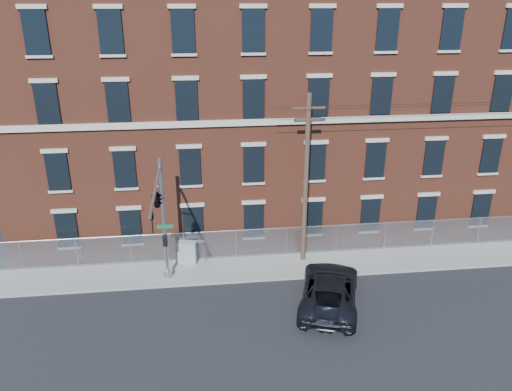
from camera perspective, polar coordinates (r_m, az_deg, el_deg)
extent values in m
plane|color=black|center=(25.46, 3.48, -13.89)|extent=(140.00, 140.00, 0.00)
cube|color=gray|center=(33.35, 22.77, -6.33)|extent=(65.00, 3.00, 0.12)
cube|color=brown|center=(38.43, 18.16, 10.53)|extent=(55.00, 14.00, 16.00)
cube|color=#ADA490|center=(32.20, 23.31, 8.36)|extent=(55.00, 0.18, 0.35)
cube|color=black|center=(31.07, -20.91, -3.72)|extent=(1.20, 0.10, 2.20)
cube|color=black|center=(29.78, -21.84, 2.55)|extent=(1.20, 0.10, 2.20)
cube|color=black|center=(28.85, -22.90, 9.68)|extent=(1.20, 0.10, 2.20)
cube|color=black|center=(28.41, -24.00, 16.75)|extent=(1.20, 0.10, 2.20)
cube|color=black|center=(30.34, -14.19, -3.51)|extent=(1.20, 0.10, 2.20)
cube|color=black|center=(29.02, -14.84, 2.93)|extent=(1.20, 0.10, 2.20)
cube|color=black|center=(28.06, -15.60, 10.28)|extent=(1.20, 0.10, 2.20)
cube|color=black|center=(27.61, -16.38, 17.60)|extent=(1.20, 0.10, 2.20)
cube|color=black|center=(30.04, -7.24, -3.24)|extent=(1.20, 0.10, 2.20)
cube|color=black|center=(28.71, -7.58, 3.28)|extent=(1.20, 0.10, 2.20)
cube|color=black|center=(27.75, -7.98, 10.74)|extent=(1.20, 0.10, 2.20)
cube|color=black|center=(27.29, -8.39, 18.17)|extent=(1.20, 0.10, 2.20)
cube|color=black|center=(30.20, -0.27, -2.91)|extent=(1.20, 0.10, 2.20)
cube|color=black|center=(28.87, -0.28, 3.58)|extent=(1.20, 0.10, 2.20)
cube|color=black|center=(27.91, -0.30, 11.01)|extent=(1.20, 0.10, 2.20)
cube|color=black|center=(27.46, -0.31, 18.41)|extent=(1.20, 0.10, 2.20)
cube|color=black|center=(30.79, 6.53, -2.56)|extent=(1.20, 0.10, 2.20)
cube|color=black|center=(29.49, 6.83, 3.82)|extent=(1.20, 0.10, 2.20)
cube|color=black|center=(28.55, 7.18, 11.09)|extent=(1.20, 0.10, 2.20)
cube|color=black|center=(28.11, 7.54, 18.31)|extent=(1.20, 0.10, 2.20)
cube|color=black|center=(31.79, 12.99, -2.19)|extent=(1.20, 0.10, 2.20)
cube|color=black|center=(30.54, 13.56, 3.99)|extent=(1.20, 0.10, 2.20)
cube|color=black|center=(29.63, 14.21, 11.00)|extent=(1.20, 0.10, 2.20)
cube|color=black|center=(29.20, 14.89, 17.93)|extent=(1.20, 0.10, 2.20)
cube|color=black|center=(33.17, 18.98, -1.82)|extent=(1.20, 0.10, 2.20)
cube|color=black|center=(31.97, 19.76, 4.10)|extent=(1.20, 0.10, 2.20)
cube|color=black|center=(31.11, 20.66, 10.77)|extent=(1.20, 0.10, 2.20)
cube|color=black|center=(30.70, 21.59, 17.34)|extent=(1.20, 0.10, 2.20)
cube|color=black|center=(34.89, 24.43, -1.47)|extent=(1.20, 0.10, 2.20)
cube|color=black|center=(33.75, 25.37, 4.16)|extent=(1.20, 0.10, 2.20)
cube|color=black|center=(32.93, 26.45, 10.45)|extent=(1.20, 0.10, 2.20)
cube|color=#A5A8AD|center=(33.95, 21.98, -3.89)|extent=(59.00, 0.02, 1.80)
cylinder|color=#9EA0A5|center=(33.59, 22.20, -2.51)|extent=(59.00, 0.04, 0.04)
cylinder|color=#9EA0A5|center=(31.77, -25.38, -6.26)|extent=(0.06, 0.06, 1.85)
cylinder|color=#9EA0A5|center=(30.88, -19.90, -6.18)|extent=(0.06, 0.06, 1.85)
cylinder|color=#9EA0A5|center=(30.29, -14.15, -6.04)|extent=(0.06, 0.06, 1.85)
cylinder|color=#9EA0A5|center=(30.01, -8.25, -5.84)|extent=(0.06, 0.06, 1.85)
cylinder|color=#9EA0A5|center=(30.05, -2.30, -5.57)|extent=(0.06, 0.06, 1.85)
cylinder|color=#9EA0A5|center=(30.41, 3.57, -5.25)|extent=(0.06, 0.06, 1.85)
cylinder|color=#9EA0A5|center=(31.07, 9.24, -4.88)|extent=(0.06, 0.06, 1.85)
cylinder|color=#9EA0A5|center=(32.03, 14.61, -4.49)|extent=(0.06, 0.06, 1.85)
cylinder|color=#9EA0A5|center=(33.25, 19.62, -4.09)|extent=(0.06, 0.06, 1.85)
cylinder|color=#9EA0A5|center=(34.70, 24.25, -3.69)|extent=(0.06, 0.06, 1.85)
cylinder|color=#9EA0A5|center=(27.31, -10.53, -2.83)|extent=(0.22, 0.22, 7.00)
cylinder|color=#9EA0A5|center=(28.83, -10.08, -8.80)|extent=(0.50, 0.50, 0.40)
cylinder|color=#9EA0A5|center=(23.13, -11.48, 0.80)|extent=(0.14, 6.50, 0.14)
cylinder|color=#9EA0A5|center=(25.39, -11.00, 0.35)|extent=(0.08, 2.18, 1.56)
cube|color=#0C592D|center=(27.29, -10.40, -3.53)|extent=(0.90, 0.03, 0.22)
cube|color=black|center=(27.56, -10.40, -5.12)|extent=(0.25, 0.25, 0.60)
imported|color=black|center=(21.00, -11.85, -3.09)|extent=(0.16, 0.20, 1.00)
imported|color=black|center=(23.56, -11.34, -0.23)|extent=(0.53, 2.48, 1.00)
cylinder|color=#4E3527|center=(28.29, 5.74, 1.62)|extent=(0.28, 0.28, 10.00)
cube|color=#4E3527|center=(27.13, 6.08, 9.97)|extent=(1.80, 0.12, 0.12)
cube|color=#4E3527|center=(27.26, 6.03, 8.74)|extent=(1.40, 0.12, 0.12)
imported|color=black|center=(26.24, 8.43, -10.67)|extent=(4.52, 6.67, 1.70)
cube|color=gray|center=(29.81, -7.89, -6.49)|extent=(1.18, 0.77, 1.36)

